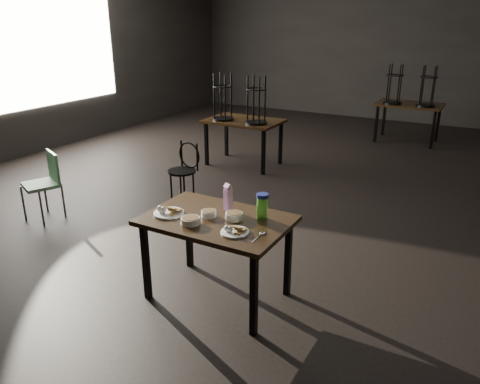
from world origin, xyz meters
The scene contains 14 objects.
room centered at (-0.06, 0.01, 2.33)m, with size 12.00×12.04×3.22m.
main_table centered at (0.31, -2.36, 0.67)m, with size 1.20×0.80×0.75m.
plate_left centered at (-0.09, -2.49, 0.77)m, with size 0.26×0.26×0.08m.
plate_right centered at (0.58, -2.53, 0.77)m, with size 0.22×0.22×0.07m.
bowl_near centered at (0.23, -2.36, 0.78)m, with size 0.13×0.13×0.05m.
bowl_far centered at (0.44, -2.31, 0.78)m, with size 0.14×0.14×0.06m.
bowl_big centered at (0.18, -2.56, 0.78)m, with size 0.15×0.15×0.05m.
juice_carton centered at (0.31, -2.17, 0.86)m, with size 0.08×0.08×0.24m.
water_bottle centered at (0.64, -2.19, 0.86)m, with size 0.10×0.10×0.22m.
spoon centered at (0.77, -2.45, 0.75)m, with size 0.04×0.21×0.01m.
bentwood_chair centered at (-1.29, -0.59, 0.46)m, with size 0.38×0.38×0.78m.
school_chair centered at (-2.39, -1.89, 0.49)m, with size 0.50×0.50×0.82m.
bg_table_left centered at (-1.38, 1.15, 0.75)m, with size 1.20×0.80×1.48m.
bg_table_far centered at (0.68, 4.03, 0.75)m, with size 1.20×0.80×1.48m.
Camera 1 is at (2.20, -5.37, 2.32)m, focal length 35.00 mm.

